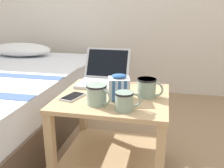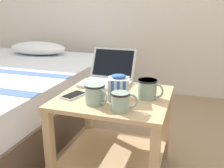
{
  "view_description": "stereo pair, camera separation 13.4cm",
  "coord_description": "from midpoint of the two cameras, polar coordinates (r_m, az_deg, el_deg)",
  "views": [
    {
      "loc": [
        0.27,
        -1.3,
        0.97
      ],
      "look_at": [
        0.0,
        -0.04,
        0.58
      ],
      "focal_mm": 40.0,
      "sensor_mm": 36.0,
      "label": 1
    },
    {
      "loc": [
        0.4,
        -1.26,
        0.97
      ],
      "look_at": [
        0.0,
        -0.04,
        0.58
      ],
      "focal_mm": 40.0,
      "sensor_mm": 36.0,
      "label": 2
    }
  ],
  "objects": [
    {
      "name": "mug_front_right",
      "position": [
        1.26,
        -6.49,
        -2.29
      ],
      "size": [
        0.14,
        0.11,
        0.1
      ],
      "color": "#8CA593",
      "rests_on": "bedside_table"
    },
    {
      "name": "mug_mid_center",
      "position": [
        1.37,
        5.26,
        -0.7
      ],
      "size": [
        0.15,
        0.1,
        0.1
      ],
      "color": "#8CA593",
      "rests_on": "bedside_table"
    },
    {
      "name": "snack_bag",
      "position": [
        1.33,
        -1.27,
        -0.88
      ],
      "size": [
        0.13,
        0.12,
        0.14
      ],
      "color": "white",
      "rests_on": "bedside_table"
    },
    {
      "name": "mug_front_left",
      "position": [
        1.19,
        -0.3,
        -3.79
      ],
      "size": [
        0.13,
        0.09,
        0.09
      ],
      "color": "#8CA593",
      "rests_on": "bedside_table"
    },
    {
      "name": "bedside_table",
      "position": [
        1.47,
        -2.28,
        -9.15
      ],
      "size": [
        0.61,
        0.57,
        0.5
      ],
      "color": "tan",
      "rests_on": "ground_plane"
    },
    {
      "name": "laptop",
      "position": [
        1.62,
        -4.28,
        1.62
      ],
      "size": [
        0.3,
        0.32,
        0.21
      ],
      "color": "#B7BABC",
      "rests_on": "bedside_table"
    },
    {
      "name": "cell_phone",
      "position": [
        1.4,
        -11.71,
        -2.89
      ],
      "size": [
        0.12,
        0.16,
        0.01
      ],
      "color": "#B7BABC",
      "rests_on": "bedside_table"
    }
  ]
}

